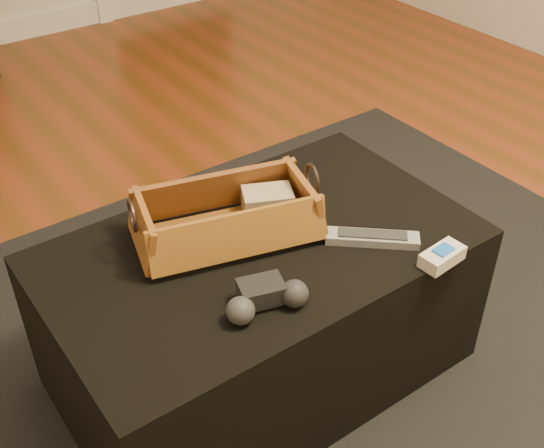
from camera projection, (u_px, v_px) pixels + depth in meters
floor at (243, 381)px, 1.81m from camera, size 5.00×5.50×0.01m
area_rug at (272, 380)px, 1.80m from camera, size 2.60×2.00×0.01m
ottoman at (261, 310)px, 1.70m from camera, size 1.00×0.60×0.42m
tv_remote at (220, 232)px, 1.57m from camera, size 0.23×0.09×0.02m
cloth_bundle at (268, 203)px, 1.63m from camera, size 0.14×0.12×0.06m
wicker_basket at (227, 218)px, 1.57m from camera, size 0.47×0.32×0.15m
game_controller at (265, 298)px, 1.39m from camera, size 0.19×0.12×0.06m
silver_remote at (372, 238)px, 1.58m from camera, size 0.19×0.18×0.03m
cream_gadget at (442, 256)px, 1.51m from camera, size 0.11×0.06×0.04m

